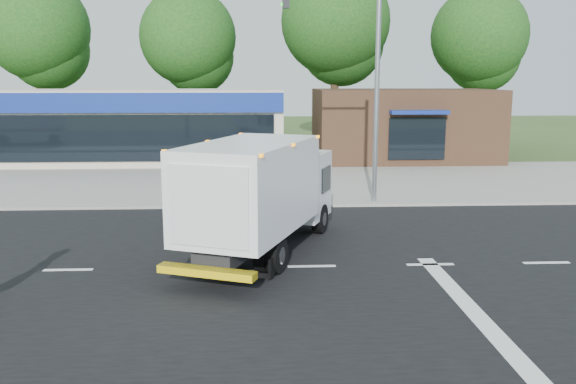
% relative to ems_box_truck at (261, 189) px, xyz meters
% --- Properties ---
extents(ground, '(120.00, 120.00, 0.00)m').
position_rel_ems_box_truck_xyz_m(ground, '(1.25, -1.21, -1.78)').
color(ground, '#385123').
rests_on(ground, ground).
extents(road_asphalt, '(60.00, 14.00, 0.02)m').
position_rel_ems_box_truck_xyz_m(road_asphalt, '(1.25, -1.21, -1.78)').
color(road_asphalt, black).
rests_on(road_asphalt, ground).
extents(sidewalk, '(60.00, 2.40, 0.12)m').
position_rel_ems_box_truck_xyz_m(sidewalk, '(1.25, 6.99, -1.72)').
color(sidewalk, gray).
rests_on(sidewalk, ground).
extents(parking_apron, '(60.00, 9.00, 0.02)m').
position_rel_ems_box_truck_xyz_m(parking_apron, '(1.25, 12.79, -1.77)').
color(parking_apron, gray).
rests_on(parking_apron, ground).
extents(lane_markings, '(55.20, 7.00, 0.01)m').
position_rel_ems_box_truck_xyz_m(lane_markings, '(2.60, -2.56, -1.77)').
color(lane_markings, silver).
rests_on(lane_markings, road_asphalt).
extents(ems_box_truck, '(4.54, 7.29, 3.10)m').
position_rel_ems_box_truck_xyz_m(ems_box_truck, '(0.00, 0.00, 0.00)').
color(ems_box_truck, black).
rests_on(ems_box_truck, ground).
extents(retail_strip_mall, '(18.00, 6.20, 4.00)m').
position_rel_ems_box_truck_xyz_m(retail_strip_mall, '(-7.75, 18.72, 0.23)').
color(retail_strip_mall, '#C1B5A0').
rests_on(retail_strip_mall, ground).
extents(brown_storefront, '(10.00, 6.70, 4.00)m').
position_rel_ems_box_truck_xyz_m(brown_storefront, '(8.25, 18.77, 0.22)').
color(brown_storefront, '#382316').
rests_on(brown_storefront, ground).
extents(traffic_signal_pole, '(3.51, 0.25, 8.00)m').
position_rel_ems_box_truck_xyz_m(traffic_signal_pole, '(3.60, 6.39, 3.14)').
color(traffic_signal_pole, gray).
rests_on(traffic_signal_pole, ground).
extents(background_trees, '(36.77, 7.39, 12.10)m').
position_rel_ems_box_truck_xyz_m(background_trees, '(0.40, 26.95, 5.60)').
color(background_trees, '#332114').
rests_on(background_trees, ground).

